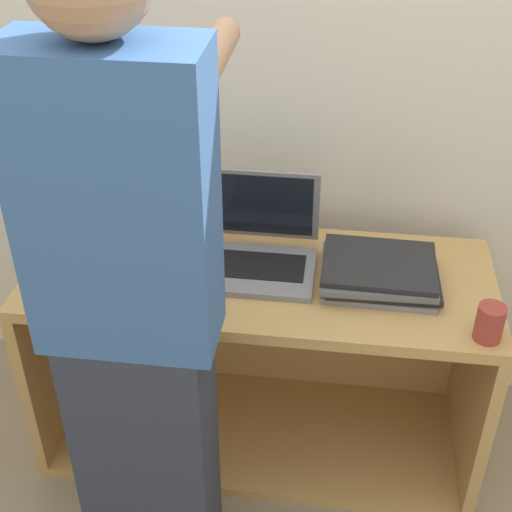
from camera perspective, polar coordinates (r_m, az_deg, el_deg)
ground_plane at (r=2.43m, az=-0.65°, el=-18.86°), size 12.00×12.00×0.00m
wall_back at (r=2.25m, az=1.63°, el=14.96°), size 8.00×0.05×2.40m
cart at (r=2.41m, az=0.49°, el=-7.18°), size 1.41×0.56×0.69m
laptop_open at (r=2.15m, az=0.48°, el=0.60°), size 0.33×0.32×0.27m
laptop_stack_left at (r=2.18m, az=-9.04°, el=0.50°), size 0.35×0.28×0.11m
laptop_stack_right at (r=2.11m, az=9.86°, el=-1.33°), size 0.35×0.28×0.07m
person at (r=1.67m, az=-9.84°, el=-4.89°), size 0.40×0.54×1.78m
mug at (r=1.97m, az=18.19°, el=-5.10°), size 0.07×0.07×0.10m
inventory_tag at (r=2.09m, az=-9.67°, el=0.84°), size 0.06×0.02×0.01m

